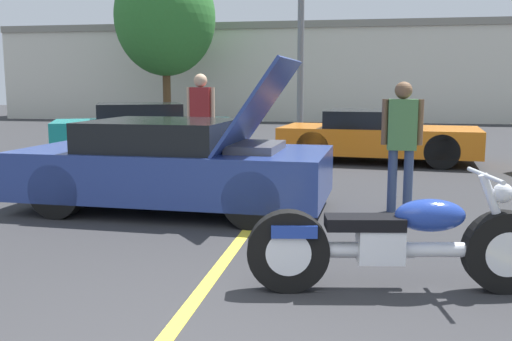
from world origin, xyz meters
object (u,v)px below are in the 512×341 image
(show_car_hood_open, at_px, (176,165))
(parked_car_mid_row, at_px, (377,136))
(tree_background, at_px, (165,18))
(spectator_near_motorcycle, at_px, (201,114))
(parked_car_left_row, at_px, (146,130))
(motorcycle, at_px, (396,243))
(spectator_midground, at_px, (402,135))

(show_car_hood_open, relative_size, parked_car_mid_row, 0.95)
(parked_car_mid_row, bearing_deg, tree_background, 135.25)
(spectator_near_motorcycle, bearing_deg, parked_car_mid_row, 36.96)
(parked_car_left_row, relative_size, parked_car_mid_row, 1.06)
(spectator_near_motorcycle, bearing_deg, motorcycle, -60.56)
(spectator_near_motorcycle, bearing_deg, tree_background, 111.42)
(show_car_hood_open, bearing_deg, motorcycle, -42.10)
(show_car_hood_open, relative_size, spectator_midground, 2.43)
(show_car_hood_open, bearing_deg, parked_car_mid_row, 65.00)
(spectator_near_motorcycle, xyz_separation_m, spectator_midground, (3.37, -2.58, -0.11))
(motorcycle, distance_m, spectator_near_motorcycle, 6.41)
(tree_background, relative_size, spectator_near_motorcycle, 3.60)
(show_car_hood_open, height_order, parked_car_left_row, show_car_hood_open)
(parked_car_mid_row, bearing_deg, motorcycle, -84.72)
(motorcycle, relative_size, parked_car_left_row, 0.52)
(show_car_hood_open, bearing_deg, tree_background, 111.71)
(tree_background, height_order, spectator_near_motorcycle, tree_background)
(spectator_midground, bearing_deg, spectator_near_motorcycle, 142.59)
(motorcycle, height_order, parked_car_left_row, parked_car_left_row)
(parked_car_left_row, bearing_deg, parked_car_mid_row, -25.94)
(show_car_hood_open, bearing_deg, spectator_near_motorcycle, 101.47)
(show_car_hood_open, distance_m, parked_car_mid_row, 6.03)
(motorcycle, xyz_separation_m, parked_car_left_row, (-5.22, 8.20, 0.19))
(tree_background, bearing_deg, parked_car_left_row, -74.09)
(tree_background, relative_size, parked_car_mid_row, 1.54)
(parked_car_mid_row, bearing_deg, parked_car_left_row, -176.17)
(motorcycle, xyz_separation_m, parked_car_mid_row, (0.11, 7.99, 0.15))
(parked_car_left_row, height_order, spectator_midground, spectator_midground)
(tree_background, distance_m, motorcycle, 20.05)
(tree_background, distance_m, parked_car_left_row, 10.81)
(tree_background, relative_size, show_car_hood_open, 1.62)
(tree_background, height_order, parked_car_mid_row, tree_background)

